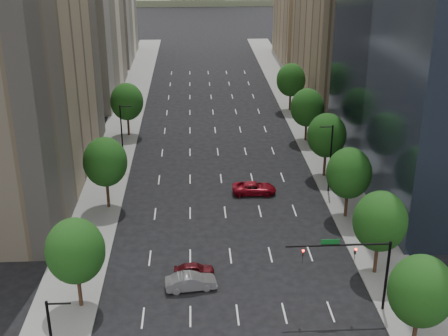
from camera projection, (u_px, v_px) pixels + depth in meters
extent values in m
cube|color=slate|center=(105.00, 180.00, 79.49)|extent=(6.00, 200.00, 0.15)
cube|color=slate|center=(335.00, 176.00, 81.02)|extent=(6.00, 200.00, 0.15)
cube|color=beige|center=(77.00, 4.00, 111.90)|extent=(14.00, 30.00, 35.00)
cube|color=beige|center=(104.00, 22.00, 145.58)|extent=(14.00, 26.00, 18.00)
cube|color=#8C7759|center=(343.00, 18.00, 112.56)|extent=(14.00, 30.00, 30.00)
cube|color=#8C7759|center=(308.00, 27.00, 145.66)|extent=(14.00, 26.00, 16.00)
cylinder|color=#382316|center=(415.00, 328.00, 48.01)|extent=(0.36, 0.36, 3.75)
ellipsoid|color=#103D11|center=(421.00, 291.00, 46.65)|extent=(5.20, 5.20, 5.98)
cylinder|color=#382316|center=(376.00, 255.00, 58.09)|extent=(0.36, 0.36, 4.00)
ellipsoid|color=#103D11|center=(380.00, 221.00, 56.64)|extent=(5.20, 5.20, 5.98)
cylinder|color=#382316|center=(346.00, 202.00, 69.16)|extent=(0.36, 0.36, 3.90)
ellipsoid|color=#103D11|center=(349.00, 173.00, 67.75)|extent=(5.20, 5.20, 5.98)
cylinder|color=#382316|center=(325.00, 162.00, 80.18)|extent=(0.36, 0.36, 4.10)
ellipsoid|color=#103D11|center=(327.00, 135.00, 78.69)|extent=(5.20, 5.20, 5.98)
cylinder|color=#382316|center=(306.00, 130.00, 93.13)|extent=(0.36, 0.36, 3.80)
ellipsoid|color=#103D11|center=(307.00, 108.00, 91.75)|extent=(5.20, 5.20, 5.98)
cylinder|color=#382316|center=(290.00, 100.00, 107.83)|extent=(0.36, 0.36, 4.00)
ellipsoid|color=#103D11|center=(291.00, 80.00, 106.38)|extent=(5.20, 5.20, 5.98)
cylinder|color=#382316|center=(79.00, 288.00, 53.03)|extent=(0.36, 0.36, 4.00)
ellipsoid|color=#103D11|center=(75.00, 251.00, 51.58)|extent=(5.20, 5.20, 5.98)
cylinder|color=#382316|center=(108.00, 192.00, 71.42)|extent=(0.36, 0.36, 4.15)
ellipsoid|color=#103D11|center=(105.00, 162.00, 69.91)|extent=(5.20, 5.20, 5.98)
cylinder|color=#382316|center=(128.00, 124.00, 95.41)|extent=(0.36, 0.36, 3.95)
ellipsoid|color=#103D11|center=(127.00, 102.00, 93.97)|extent=(5.20, 5.20, 5.98)
cylinder|color=black|center=(330.00, 159.00, 74.60)|extent=(0.20, 0.20, 9.00)
cylinder|color=black|center=(326.00, 127.00, 72.90)|extent=(1.60, 0.14, 0.14)
cylinder|color=black|center=(59.00, 304.00, 39.41)|extent=(1.60, 0.14, 0.14)
cylinder|color=black|center=(122.00, 136.00, 82.48)|extent=(0.20, 0.20, 9.00)
cylinder|color=black|center=(126.00, 106.00, 80.86)|extent=(1.60, 0.14, 0.14)
cylinder|color=black|center=(386.00, 277.00, 51.94)|extent=(0.24, 0.24, 7.00)
cylinder|color=black|center=(338.00, 245.00, 50.44)|extent=(9.00, 0.18, 0.18)
imported|color=black|center=(355.00, 250.00, 50.73)|extent=(0.18, 0.22, 1.10)
imported|color=black|center=(303.00, 252.00, 50.51)|extent=(0.18, 0.22, 1.10)
sphere|color=#FF0C07|center=(356.00, 249.00, 50.48)|extent=(0.20, 0.20, 0.20)
sphere|color=#FF0C07|center=(303.00, 251.00, 50.26)|extent=(0.20, 0.20, 0.20)
cube|color=#0C591E|center=(330.00, 242.00, 50.27)|extent=(1.60, 0.06, 0.45)
imported|color=#470B10|center=(194.00, 269.00, 58.21)|extent=(4.06, 1.89, 1.34)
imported|color=gray|center=(191.00, 282.00, 56.04)|extent=(5.01, 2.30, 1.59)
imported|color=maroon|center=(254.00, 188.00, 75.58)|extent=(5.61, 2.69, 1.54)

